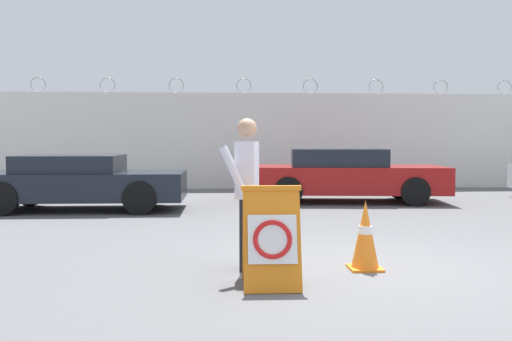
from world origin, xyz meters
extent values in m
plane|color=#5B5B5E|center=(0.00, 0.00, 0.00)|extent=(90.00, 90.00, 0.00)
cube|color=silver|center=(0.00, 11.15, 1.47)|extent=(36.00, 0.30, 2.95)
torus|color=gray|center=(-7.25, 11.15, 3.17)|extent=(0.47, 0.03, 0.47)
torus|color=gray|center=(-5.18, 11.15, 3.17)|extent=(0.47, 0.03, 0.47)
torus|color=gray|center=(-3.11, 11.15, 3.17)|extent=(0.47, 0.03, 0.47)
torus|color=gray|center=(-1.04, 11.15, 3.17)|extent=(0.47, 0.03, 0.47)
torus|color=gray|center=(1.04, 11.15, 3.17)|extent=(0.47, 0.03, 0.47)
torus|color=gray|center=(3.11, 11.15, 3.17)|extent=(0.47, 0.03, 0.47)
torus|color=gray|center=(5.18, 11.15, 3.17)|extent=(0.47, 0.03, 0.47)
torus|color=gray|center=(7.25, 11.15, 3.17)|extent=(0.47, 0.03, 0.47)
cube|color=orange|center=(-1.24, -0.88, 0.50)|extent=(0.58, 0.34, 1.00)
cube|color=orange|center=(-1.24, -0.58, 0.50)|extent=(0.58, 0.34, 1.00)
cube|color=orange|center=(-1.24, -0.73, 1.01)|extent=(0.62, 0.07, 0.05)
cube|color=white|center=(-1.24, -0.92, 0.52)|extent=(0.49, 0.17, 0.47)
torus|color=red|center=(-1.24, -0.93, 0.52)|extent=(0.39, 0.17, 0.39)
cylinder|color=black|center=(-1.43, 0.10, 0.42)|extent=(0.15, 0.15, 0.84)
cylinder|color=black|center=(-1.47, -0.08, 0.42)|extent=(0.15, 0.15, 0.84)
cube|color=silver|center=(-1.45, 0.01, 1.16)|extent=(0.30, 0.47, 0.65)
sphere|color=tan|center=(-1.45, 0.01, 1.64)|extent=(0.23, 0.23, 0.23)
cylinder|color=silver|center=(-1.40, 0.27, 1.17)|extent=(0.09, 0.09, 0.61)
cylinder|color=silver|center=(-1.60, -0.24, 1.15)|extent=(0.35, 0.16, 0.59)
cube|color=orange|center=(-0.08, -0.06, 0.01)|extent=(0.37, 0.37, 0.03)
cone|color=orange|center=(-0.08, -0.06, 0.42)|extent=(0.32, 0.32, 0.77)
cylinder|color=white|center=(-0.08, -0.06, 0.46)|extent=(0.16, 0.16, 0.11)
cylinder|color=black|center=(-3.37, 6.69, 0.34)|extent=(0.68, 0.20, 0.68)
cylinder|color=black|center=(-3.38, 4.97, 0.34)|extent=(0.68, 0.20, 0.68)
cylinder|color=black|center=(-6.08, 6.70, 0.34)|extent=(0.68, 0.20, 0.68)
cylinder|color=black|center=(-6.09, 4.99, 0.34)|extent=(0.68, 0.20, 0.68)
cube|color=black|center=(-4.73, 5.84, 0.53)|extent=(4.38, 1.85, 0.58)
cube|color=black|center=(-4.95, 5.84, 1.00)|extent=(2.11, 1.65, 0.36)
cylinder|color=black|center=(2.82, 7.81, 0.33)|extent=(0.68, 0.26, 0.66)
cylinder|color=black|center=(2.65, 6.10, 0.33)|extent=(0.68, 0.26, 0.66)
cylinder|color=black|center=(-0.04, 8.10, 0.33)|extent=(0.68, 0.26, 0.66)
cylinder|color=black|center=(-0.21, 6.38, 0.33)|extent=(0.68, 0.26, 0.66)
cube|color=maroon|center=(1.30, 7.10, 0.55)|extent=(4.79, 2.28, 0.64)
cube|color=black|center=(1.07, 7.12, 1.08)|extent=(2.38, 1.86, 0.42)
camera|label=1|loc=(-1.75, -6.51, 1.50)|focal=40.00mm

